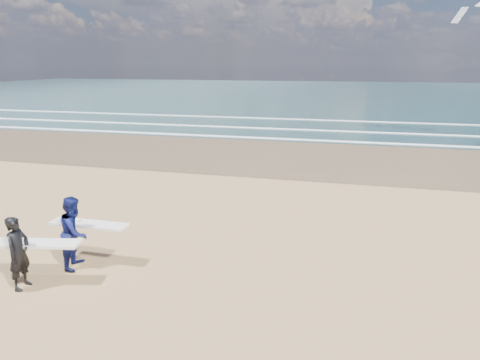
# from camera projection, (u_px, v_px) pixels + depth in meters

# --- Properties ---
(ocean) EXTENTS (220.00, 100.00, 0.02)m
(ocean) POSITION_uv_depth(u_px,v_px,m) (434.00, 95.00, 72.23)
(ocean) COLOR #193538
(ocean) RESTS_ON ground
(surfer_near) EXTENTS (2.26, 1.18, 1.84)m
(surfer_near) POSITION_uv_depth(u_px,v_px,m) (21.00, 252.00, 10.31)
(surfer_near) COLOR black
(surfer_near) RESTS_ON ground
(surfer_far) EXTENTS (2.20, 1.15, 1.97)m
(surfer_far) POSITION_uv_depth(u_px,v_px,m) (76.00, 231.00, 11.41)
(surfer_far) COLOR #0D144A
(surfer_far) RESTS_ON ground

